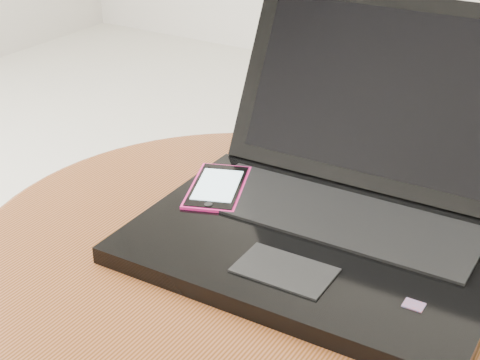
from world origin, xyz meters
The scene contains 4 objects.
table centered at (0.03, -0.01, 0.39)m, with size 0.62×0.62×0.50m.
laptop centered at (0.11, 0.06, 0.54)m, with size 0.40×0.39×0.24m.
phone_black centered at (-0.04, 0.06, 0.50)m, with size 0.09×0.13×0.01m.
phone_pink centered at (-0.04, 0.04, 0.51)m, with size 0.10×0.13×0.01m.
Camera 1 is at (0.39, -0.61, 0.93)m, focal length 54.17 mm.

